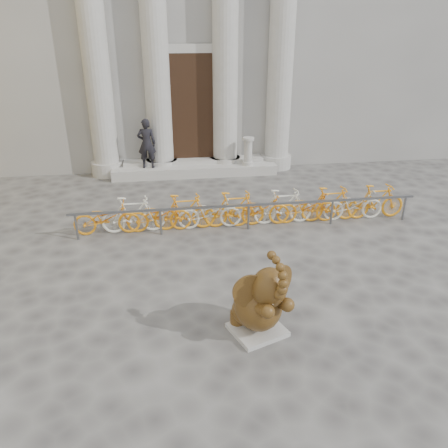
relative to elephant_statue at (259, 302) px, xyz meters
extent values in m
plane|color=#474442|center=(-0.34, 0.10, -0.64)|extent=(80.00, 80.00, 0.00)
cube|color=gray|center=(-0.34, 15.10, 5.36)|extent=(22.00, 10.00, 12.00)
cube|color=black|center=(-0.34, 10.02, 1.66)|extent=(2.40, 0.16, 4.00)
cylinder|color=#A8A59E|center=(-3.54, 9.90, 3.36)|extent=(0.90, 0.90, 8.00)
cylinder|color=#A8A59E|center=(-1.54, 9.90, 3.36)|extent=(0.90, 0.90, 8.00)
cylinder|color=#A8A59E|center=(0.86, 9.90, 3.36)|extent=(0.90, 0.90, 8.00)
cylinder|color=#A8A59E|center=(2.86, 9.90, 3.36)|extent=(0.90, 0.90, 8.00)
cube|color=#A8A59E|center=(-0.34, 9.50, -0.46)|extent=(6.00, 1.20, 0.36)
cube|color=#A8A59E|center=(-0.01, 0.03, -0.60)|extent=(1.10, 1.05, 0.09)
ellipsoid|color=black|center=(-0.08, 0.21, -0.29)|extent=(0.94, 0.92, 0.56)
ellipsoid|color=black|center=(-0.02, 0.04, -0.04)|extent=(1.16, 1.29, 0.92)
cylinder|color=black|center=(-0.34, 0.23, -0.44)|extent=(0.34, 0.34, 0.23)
cylinder|color=black|center=(0.10, 0.40, -0.44)|extent=(0.34, 0.34, 0.23)
cylinder|color=black|center=(-0.07, -0.35, 0.13)|extent=(0.38, 0.57, 0.35)
cylinder|color=black|center=(0.29, -0.22, 0.13)|extent=(0.38, 0.57, 0.35)
ellipsoid|color=black|center=(0.10, -0.25, 0.45)|extent=(0.76, 0.74, 0.71)
cylinder|color=black|center=(-0.22, -0.26, 0.42)|extent=(0.60, 0.07, 0.60)
cylinder|color=black|center=(0.34, -0.05, 0.42)|extent=(0.50, 0.41, 0.60)
cone|color=beige|center=(0.06, -0.46, 0.31)|extent=(0.17, 0.20, 0.09)
cone|color=beige|center=(0.26, -0.38, 0.31)|extent=(0.08, 0.21, 0.09)
cube|color=slate|center=(0.68, 4.37, 0.06)|extent=(9.32, 0.06, 0.06)
cylinder|color=slate|center=(-3.78, 4.37, -0.29)|extent=(0.06, 0.06, 0.70)
cylinder|color=slate|center=(-1.65, 4.37, -0.29)|extent=(0.06, 0.06, 0.70)
cylinder|color=slate|center=(0.68, 4.37, -0.29)|extent=(0.06, 0.06, 0.70)
cylinder|color=slate|center=(3.01, 4.37, -0.29)|extent=(0.06, 0.06, 0.70)
cylinder|color=slate|center=(5.14, 4.37, -0.29)|extent=(0.06, 0.06, 0.70)
imported|color=orange|center=(-3.05, 4.62, -0.14)|extent=(1.70, 0.50, 1.00)
imported|color=silver|center=(-2.37, 4.62, -0.14)|extent=(1.66, 0.47, 1.00)
imported|color=orange|center=(-1.69, 4.62, -0.14)|extent=(1.70, 0.50, 1.00)
imported|color=orange|center=(-1.01, 4.62, -0.14)|extent=(1.66, 0.47, 1.00)
imported|color=silver|center=(-0.34, 4.62, -0.14)|extent=(1.70, 0.50, 1.00)
imported|color=orange|center=(0.34, 4.62, -0.14)|extent=(1.66, 0.47, 1.00)
imported|color=orange|center=(1.02, 4.62, -0.14)|extent=(1.70, 0.50, 1.00)
imported|color=silver|center=(1.69, 4.62, -0.14)|extent=(1.66, 0.47, 1.00)
imported|color=orange|center=(2.37, 4.62, -0.14)|extent=(1.70, 0.50, 1.00)
imported|color=orange|center=(3.05, 4.62, -0.14)|extent=(1.66, 0.47, 1.00)
imported|color=silver|center=(3.72, 4.62, -0.14)|extent=(1.70, 0.50, 1.00)
imported|color=orange|center=(4.40, 4.62, -0.14)|extent=(1.66, 0.47, 1.00)
imported|color=black|center=(-2.04, 9.37, 0.60)|extent=(0.67, 0.46, 1.76)
cylinder|color=#A8A59E|center=(1.61, 9.20, -0.22)|extent=(0.42, 0.42, 0.12)
cylinder|color=#A8A59E|center=(1.61, 9.20, 0.19)|extent=(0.29, 0.29, 0.93)
cylinder|color=#A8A59E|center=(1.61, 9.20, 0.68)|extent=(0.42, 0.42, 0.10)
camera|label=1|loc=(-1.51, -6.17, 4.31)|focal=35.00mm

